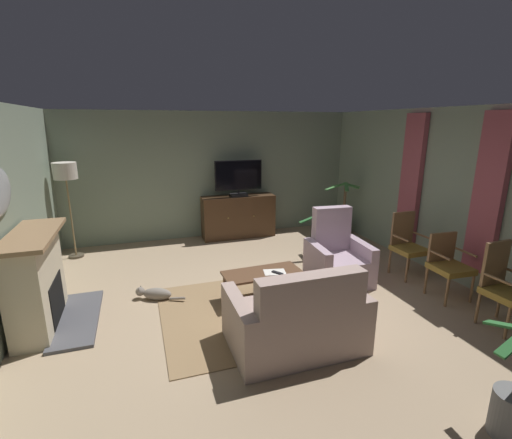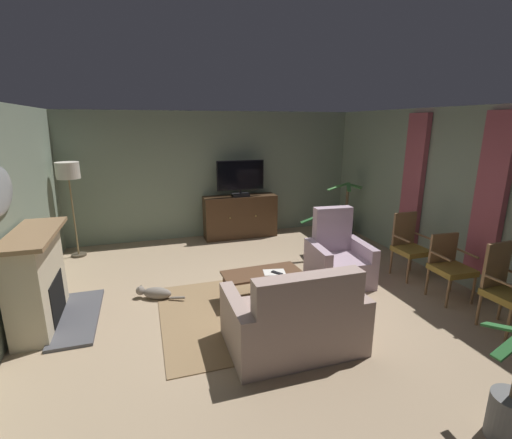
# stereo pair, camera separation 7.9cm
# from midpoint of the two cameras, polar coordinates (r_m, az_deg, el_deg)

# --- Properties ---
(ground_plane) EXTENTS (6.75, 7.29, 0.04)m
(ground_plane) POSITION_cam_midpoint_polar(r_m,az_deg,el_deg) (5.16, 2.02, -13.20)
(ground_plane) COLOR tan
(wall_back) EXTENTS (6.75, 0.10, 2.66)m
(wall_back) POSITION_cam_midpoint_polar(r_m,az_deg,el_deg) (7.90, -6.18, 7.01)
(wall_back) COLOR gray
(wall_back) RESTS_ON ground_plane
(wall_right_with_window) EXTENTS (0.10, 7.29, 2.66)m
(wall_right_with_window) POSITION_cam_midpoint_polar(r_m,az_deg,el_deg) (6.42, 29.51, 3.31)
(wall_right_with_window) COLOR gray
(wall_right_with_window) RESTS_ON ground_plane
(curtain_panel_near) EXTENTS (0.10, 0.44, 2.24)m
(curtain_panel_near) POSITION_cam_midpoint_polar(r_m,az_deg,el_deg) (5.90, 33.46, 3.22)
(curtain_panel_near) COLOR #A34C56
(curtain_panel_far) EXTENTS (0.10, 0.44, 2.24)m
(curtain_panel_far) POSITION_cam_midpoint_polar(r_m,az_deg,el_deg) (6.92, 23.95, 5.81)
(curtain_panel_far) COLOR #A34C56
(rug_central) EXTENTS (2.22, 2.09, 0.01)m
(rug_central) POSITION_cam_midpoint_polar(r_m,az_deg,el_deg) (4.93, -0.97, -14.29)
(rug_central) COLOR #8E704C
(rug_central) RESTS_ON ground_plane
(fireplace) EXTENTS (0.86, 1.42, 1.19)m
(fireplace) POSITION_cam_midpoint_polar(r_m,az_deg,el_deg) (5.13, -30.69, -8.40)
(fireplace) COLOR #4C4C51
(fireplace) RESTS_ON ground_plane
(tv_cabinet) EXTENTS (1.57, 0.47, 0.91)m
(tv_cabinet) POSITION_cam_midpoint_polar(r_m,az_deg,el_deg) (7.85, -2.21, 0.34)
(tv_cabinet) COLOR black
(tv_cabinet) RESTS_ON ground_plane
(television) EXTENTS (1.01, 0.20, 0.76)m
(television) POSITION_cam_midpoint_polar(r_m,az_deg,el_deg) (7.62, -2.17, 6.67)
(television) COLOR black
(television) RESTS_ON tv_cabinet
(coffee_table) EXTENTS (1.12, 0.52, 0.41)m
(coffee_table) POSITION_cam_midpoint_polar(r_m,az_deg,el_deg) (5.10, 1.41, -8.78)
(coffee_table) COLOR brown
(coffee_table) RESTS_ON ground_plane
(tv_remote) EXTENTS (0.13, 0.17, 0.02)m
(tv_remote) POSITION_cam_midpoint_polar(r_m,az_deg,el_deg) (5.03, 3.79, -8.45)
(tv_remote) COLOR black
(tv_remote) RESTS_ON coffee_table
(folded_newspaper) EXTENTS (0.34, 0.28, 0.01)m
(folded_newspaper) POSITION_cam_midpoint_polar(r_m,az_deg,el_deg) (5.07, 3.37, -8.34)
(folded_newspaper) COLOR silver
(folded_newspaper) RESTS_ON coffee_table
(sofa_floral) EXTENTS (1.44, 0.95, 1.00)m
(sofa_floral) POSITION_cam_midpoint_polar(r_m,az_deg,el_deg) (4.11, 6.70, -15.66)
(sofa_floral) COLOR #A3897F
(sofa_floral) RESTS_ON ground_plane
(armchair_facing_sofa) EXTENTS (0.93, 0.89, 1.14)m
(armchair_facing_sofa) POSITION_cam_midpoint_polar(r_m,az_deg,el_deg) (5.81, 13.21, -6.26)
(armchair_facing_sofa) COLOR #AD93A3
(armchair_facing_sofa) RESTS_ON ground_plane
(side_chair_nearest_door) EXTENTS (0.45, 0.45, 1.05)m
(side_chair_nearest_door) POSITION_cam_midpoint_polar(r_m,az_deg,el_deg) (5.28, 34.92, -8.67)
(side_chair_nearest_door) COLOR olive
(side_chair_nearest_door) RESTS_ON ground_plane
(side_chair_tucked_against_wall) EXTENTS (0.50, 0.48, 0.91)m
(side_chair_tucked_against_wall) POSITION_cam_midpoint_polar(r_m,az_deg,el_deg) (5.77, 28.61, -6.28)
(side_chair_tucked_against_wall) COLOR olive
(side_chair_tucked_against_wall) RESTS_ON ground_plane
(side_chair_far_end) EXTENTS (0.46, 0.47, 1.03)m
(side_chair_far_end) POSITION_cam_midpoint_polar(r_m,az_deg,el_deg) (6.32, 23.34, -3.63)
(side_chair_far_end) COLOR olive
(side_chair_far_end) RESTS_ON ground_plane
(potted_plant_tall_palm_by_window) EXTENTS (0.81, 0.89, 0.85)m
(potted_plant_tall_palm_by_window) POSITION_cam_midpoint_polar(r_m,az_deg,el_deg) (6.80, 10.91, -4.20)
(potted_plant_tall_palm_by_window) COLOR slate
(potted_plant_tall_palm_by_window) RESTS_ON ground_plane
(potted_plant_on_hearth_side) EXTENTS (0.89, 0.63, 1.20)m
(potted_plant_on_hearth_side) POSITION_cam_midpoint_polar(r_m,az_deg,el_deg) (8.17, 14.22, -0.65)
(potted_plant_on_hearth_side) COLOR slate
(potted_plant_on_hearth_side) RESTS_ON ground_plane
(potted_plant_small_fern_corner) EXTENTS (0.75, 0.69, 0.96)m
(potted_plant_small_fern_corner) POSITION_cam_midpoint_polar(r_m,az_deg,el_deg) (3.75, 35.83, -23.42)
(potted_plant_small_fern_corner) COLOR slate
(potted_plant_small_fern_corner) RESTS_ON ground_plane
(cat) EXTENTS (0.66, 0.39, 0.19)m
(cat) POSITION_cam_midpoint_polar(r_m,az_deg,el_deg) (5.40, -15.26, -11.13)
(cat) COLOR gray
(cat) RESTS_ON ground_plane
(floor_lamp) EXTENTS (0.40, 0.40, 1.76)m
(floor_lamp) POSITION_cam_midpoint_polar(r_m,az_deg,el_deg) (7.24, -27.26, 6.04)
(floor_lamp) COLOR #4C4233
(floor_lamp) RESTS_ON ground_plane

